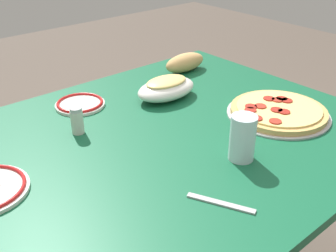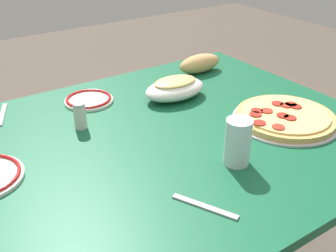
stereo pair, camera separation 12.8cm
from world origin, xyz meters
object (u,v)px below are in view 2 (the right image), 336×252
at_px(water_glass, 238,142).
at_px(bread_loaf, 200,63).
at_px(pepperoni_pizza, 285,117).
at_px(spice_shaker, 80,116).
at_px(baked_pasta_dish, 175,88).
at_px(side_plate_far, 89,100).
at_px(dining_table, 168,163).

relative_size(water_glass, bread_loaf, 0.66).
height_order(pepperoni_pizza, spice_shaker, spice_shaker).
bearing_deg(baked_pasta_dish, bread_loaf, 33.50).
bearing_deg(baked_pasta_dish, water_glass, -103.66).
bearing_deg(water_glass, baked_pasta_dish, 76.34).
distance_m(pepperoni_pizza, spice_shaker, 0.67).
bearing_deg(bread_loaf, baked_pasta_dish, -146.50).
xyz_separation_m(water_glass, bread_loaf, (0.35, 0.62, -0.03)).
xyz_separation_m(side_plate_far, spice_shaker, (-0.10, -0.17, 0.03)).
distance_m(baked_pasta_dish, bread_loaf, 0.29).
bearing_deg(spice_shaker, pepperoni_pizza, -30.23).
distance_m(pepperoni_pizza, water_glass, 0.32).
relative_size(water_glass, side_plate_far, 0.76).
relative_size(dining_table, pepperoni_pizza, 3.81).
relative_size(pepperoni_pizza, side_plate_far, 1.98).
height_order(side_plate_far, bread_loaf, bread_loaf).
bearing_deg(pepperoni_pizza, bread_loaf, 84.85).
bearing_deg(side_plate_far, bread_loaf, 1.46).
relative_size(baked_pasta_dish, side_plate_far, 1.36).
height_order(dining_table, pepperoni_pizza, pepperoni_pizza).
distance_m(pepperoni_pizza, baked_pasta_dish, 0.41).
bearing_deg(dining_table, side_plate_far, 105.83).
relative_size(dining_table, water_glass, 9.97).
height_order(baked_pasta_dish, side_plate_far, baked_pasta_dish).
relative_size(pepperoni_pizza, bread_loaf, 1.73).
xyz_separation_m(bread_loaf, spice_shaker, (-0.63, -0.18, 0.00)).
relative_size(side_plate_far, bread_loaf, 0.87).
bearing_deg(pepperoni_pizza, dining_table, 158.94).
relative_size(pepperoni_pizza, baked_pasta_dish, 1.45).
distance_m(dining_table, bread_loaf, 0.58).
bearing_deg(spice_shaker, water_glass, -57.72).
xyz_separation_m(pepperoni_pizza, spice_shaker, (-0.58, 0.34, 0.03)).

